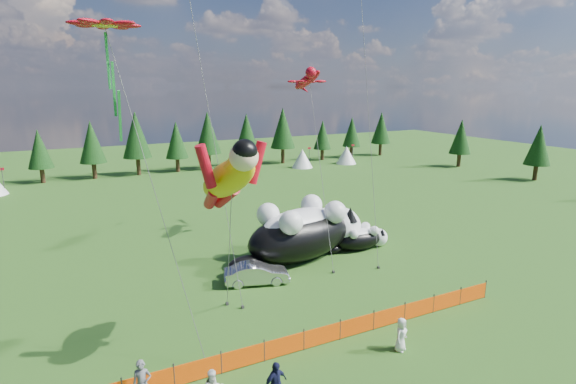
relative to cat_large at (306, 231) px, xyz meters
name	(u,v)px	position (x,y,z in m)	size (l,w,h in m)	color
ground	(293,317)	(-4.75, -7.30, -1.98)	(160.00, 160.00, 0.00)	#143D0B
safety_fence	(322,335)	(-4.75, -10.30, -1.48)	(22.06, 0.06, 1.10)	#262626
tree_line	(146,146)	(-4.75, 37.70, 2.02)	(90.00, 4.00, 8.00)	black
festival_tents	(234,164)	(6.25, 32.70, -0.58)	(50.00, 3.20, 2.80)	white
cat_large	(306,231)	(0.00, 0.00, 0.00)	(11.46, 5.82, 4.18)	black
cat_small	(362,238)	(4.59, -0.38, -1.10)	(5.16, 1.89, 1.87)	black
car	(257,274)	(-4.90, -2.56, -1.32)	(1.40, 4.02, 1.32)	silver
spectator_a	(142,384)	(-13.06, -10.90, -1.00)	(0.71, 0.47, 1.96)	slate
spectator_c	(276,384)	(-8.48, -13.08, -1.06)	(1.08, 0.55, 1.84)	#141739
spectator_e	(401,335)	(-1.71, -12.31, -1.17)	(0.79, 0.52, 1.62)	white
superhero_kite	(228,179)	(-8.84, -9.21, 6.29)	(4.98, 7.49, 10.98)	#E4B50C
gecko_kite	(307,80)	(2.29, 4.21, 10.50)	(3.44, 10.26, 14.60)	#B5091A
flower_kite	(105,29)	(-12.88, -6.84, 12.23)	(4.46, 4.19, 14.71)	#B5091A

